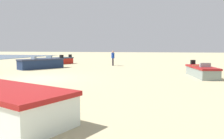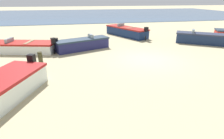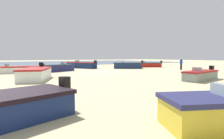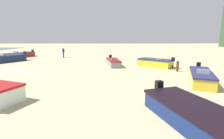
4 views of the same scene
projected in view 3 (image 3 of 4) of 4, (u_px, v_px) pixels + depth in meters
The scene contains 11 objects.
ground_plane at pixel (101, 72), 20.85m from camera, with size 160.00×160.00×0.00m, color tan.
tidal_water at pixel (43, 63), 51.50m from camera, with size 80.00×36.00×0.06m, color #486789.
boat_navy_0 at pixel (128, 65), 26.95m from camera, with size 4.25×3.41×1.25m.
boat_navy_1 at pixel (81, 65), 27.88m from camera, with size 3.70×5.29×1.27m.
boat_white_2 at pixel (16, 70), 19.39m from camera, with size 5.34×2.76×1.08m.
boat_grey_3 at pixel (201, 75), 13.64m from camera, with size 4.16×1.75×1.04m.
boat_white_6 at pixel (36, 74), 13.87m from camera, with size 3.18×4.48×1.22m.
boat_navy_7 at pixel (58, 68), 21.56m from camera, with size 4.46×2.65×1.18m.
boat_red_8 at pixel (148, 65), 30.87m from camera, with size 4.71×3.58×1.11m.
mooring_post_mid_beach at pixel (44, 70), 16.75m from camera, with size 0.23×0.23×1.13m, color #3F3C23.
beach_walker_foreground at pixel (181, 63), 24.38m from camera, with size 0.54×0.37×1.62m.
Camera 3 is at (9.72, 18.41, 1.78)m, focal length 28.48 mm.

